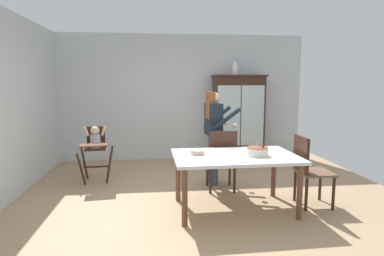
# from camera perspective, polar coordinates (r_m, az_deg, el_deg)

# --- Properties ---
(ground_plane) EXTENTS (6.24, 6.24, 0.00)m
(ground_plane) POSITION_cam_1_polar(r_m,az_deg,el_deg) (4.74, 0.76, -12.65)
(ground_plane) COLOR tan
(wall_back) EXTENTS (5.32, 0.06, 2.70)m
(wall_back) POSITION_cam_1_polar(r_m,az_deg,el_deg) (7.06, -1.83, 5.37)
(wall_back) COLOR silver
(wall_back) RESTS_ON ground_plane
(china_cabinet) EXTENTS (1.13, 0.48, 1.84)m
(china_cabinet) POSITION_cam_1_polar(r_m,az_deg,el_deg) (7.03, 8.16, 1.82)
(china_cabinet) COLOR #382116
(china_cabinet) RESTS_ON ground_plane
(ceramic_vase) EXTENTS (0.13, 0.13, 0.27)m
(ceramic_vase) POSITION_cam_1_polar(r_m,az_deg,el_deg) (6.98, 7.58, 10.28)
(ceramic_vase) COLOR white
(ceramic_vase) RESTS_ON china_cabinet
(high_chair_with_toddler) EXTENTS (0.62, 0.72, 0.95)m
(high_chair_with_toddler) POSITION_cam_1_polar(r_m,az_deg,el_deg) (5.69, -16.71, -2.64)
(high_chair_with_toddler) COLOR #382116
(high_chair_with_toddler) RESTS_ON ground_plane
(adult_person) EXTENTS (0.56, 0.55, 1.53)m
(adult_person) POSITION_cam_1_polar(r_m,az_deg,el_deg) (5.29, 3.89, 0.34)
(adult_person) COLOR #3D4C6B
(adult_person) RESTS_ON ground_plane
(dining_table) EXTENTS (1.62, 1.06, 0.74)m
(dining_table) POSITION_cam_1_polar(r_m,az_deg,el_deg) (4.26, 7.57, -5.85)
(dining_table) COLOR silver
(dining_table) RESTS_ON ground_plane
(birthday_cake) EXTENTS (0.28, 0.28, 0.19)m
(birthday_cake) POSITION_cam_1_polar(r_m,az_deg,el_deg) (4.25, 11.46, -4.06)
(birthday_cake) COLOR beige
(birthday_cake) RESTS_ON dining_table
(serving_bowl) EXTENTS (0.18, 0.18, 0.05)m
(serving_bowl) POSITION_cam_1_polar(r_m,az_deg,el_deg) (4.23, 0.97, -4.32)
(serving_bowl) COLOR #C6AD93
(serving_bowl) RESTS_ON dining_table
(dining_chair_far_side) EXTENTS (0.45, 0.45, 0.96)m
(dining_chair_far_side) POSITION_cam_1_polar(r_m,az_deg,el_deg) (4.97, 5.29, -5.00)
(dining_chair_far_side) COLOR #382116
(dining_chair_far_side) RESTS_ON ground_plane
(dining_chair_right_end) EXTENTS (0.45, 0.45, 0.96)m
(dining_chair_right_end) POSITION_cam_1_polar(r_m,az_deg,el_deg) (4.66, 19.75, -6.33)
(dining_chair_right_end) COLOR #382116
(dining_chair_right_end) RESTS_ON ground_plane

